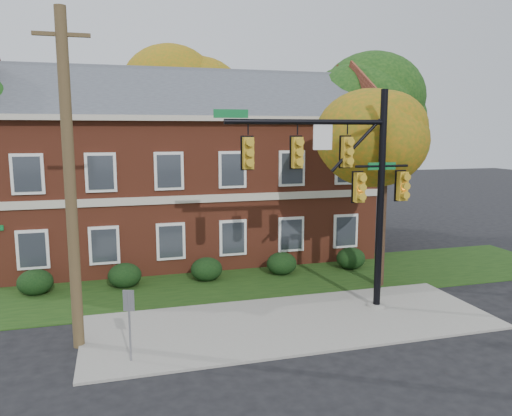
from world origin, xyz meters
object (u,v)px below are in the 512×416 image
object	(u,v)px
hedge_far_left	(35,282)
hedge_right	(282,264)
tree_right_rear	(374,104)
hedge_far_right	(351,258)
hedge_left	(125,275)
apartment_building	(187,161)
tree_far_rear	(190,97)
tree_near_right	(392,128)
traffic_signal	(344,177)
hedge_center	(207,269)
sign_post	(129,314)
utility_pole	(70,182)

from	to	relation	value
hedge_far_left	hedge_right	distance (m)	10.50
tree_right_rear	hedge_far_right	bearing A→B (deg)	-125.23
hedge_left	hedge_far_right	distance (m)	10.50
apartment_building	tree_far_rear	size ratio (longest dim) A/B	1.63
hedge_far_right	tree_right_rear	distance (m)	10.66
tree_near_right	traffic_signal	size ratio (longest dim) A/B	1.07
hedge_center	tree_far_rear	world-z (taller)	tree_far_rear
tree_right_rear	hedge_left	bearing A→B (deg)	-157.58
apartment_building	tree_far_rear	xyz separation A→B (m)	(1.34, 7.84, 3.86)
hedge_center	tree_near_right	distance (m)	9.90
hedge_center	apartment_building	bearing A→B (deg)	90.00
tree_right_rear	apartment_building	bearing A→B (deg)	-175.67
hedge_far_right	sign_post	size ratio (longest dim) A/B	0.65
apartment_building	hedge_left	world-z (taller)	apartment_building
hedge_far_right	hedge_right	bearing A→B (deg)	180.00
apartment_building	hedge_left	size ratio (longest dim) A/B	13.43
hedge_far_right	apartment_building	bearing A→B (deg)	143.11
hedge_far_right	sign_post	bearing A→B (deg)	-145.37
tree_near_right	traffic_signal	bearing A→B (deg)	-143.79
sign_post	tree_far_rear	bearing A→B (deg)	96.83
tree_right_rear	tree_far_rear	size ratio (longest dim) A/B	0.92
tree_near_right	sign_post	distance (m)	12.71
hedge_far_left	hedge_right	size ratio (longest dim) A/B	1.00
utility_pole	sign_post	xyz separation A→B (m)	(1.50, -1.60, -3.61)
hedge_far_left	sign_post	size ratio (longest dim) A/B	0.65
traffic_signal	tree_right_rear	bearing A→B (deg)	58.19
tree_right_rear	tree_far_rear	bearing A→B (deg)	145.00
tree_right_rear	sign_post	size ratio (longest dim) A/B	4.90
tree_near_right	utility_pole	xyz separation A→B (m)	(-12.22, -2.82, -1.59)
tree_near_right	sign_post	world-z (taller)	tree_near_right
hedge_center	tree_near_right	xyz separation A→B (m)	(7.22, -2.83, 6.14)
hedge_far_left	hedge_center	world-z (taller)	same
hedge_far_right	tree_far_rear	world-z (taller)	tree_far_rear
hedge_far_right	tree_near_right	xyz separation A→B (m)	(0.22, -2.83, 6.14)
hedge_center	tree_near_right	bearing A→B (deg)	-21.42
hedge_far_left	hedge_right	world-z (taller)	same
hedge_center	hedge_far_right	world-z (taller)	same
hedge_center	hedge_right	distance (m)	3.50
hedge_far_left	tree_far_rear	bearing A→B (deg)	57.50
hedge_far_left	utility_pole	xyz separation A→B (m)	(2.00, -5.65, 4.55)
hedge_far_left	traffic_signal	xyz separation A→B (m)	(11.03, -5.17, 4.45)
hedge_far_right	sign_post	distance (m)	12.80
tree_near_right	hedge_center	bearing A→B (deg)	158.58
hedge_far_left	traffic_signal	world-z (taller)	traffic_signal
hedge_far_left	utility_pole	world-z (taller)	utility_pole
apartment_building	tree_far_rear	distance (m)	8.84
hedge_far_left	hedge_center	size ratio (longest dim) A/B	1.00
tree_far_rear	sign_post	xyz separation A→B (m)	(-4.84, -20.35, -7.37)
hedge_left	hedge_right	size ratio (longest dim) A/B	1.00
apartment_building	hedge_far_right	xyz separation A→B (m)	(7.00, -5.25, -4.46)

